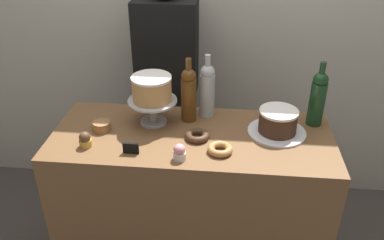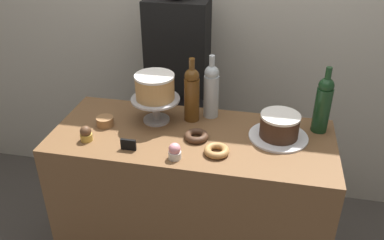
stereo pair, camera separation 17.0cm
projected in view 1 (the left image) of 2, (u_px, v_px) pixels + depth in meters
back_wall at (206, 7)px, 2.45m from camera, size 6.00×0.05×2.60m
display_counter at (192, 208)px, 2.13m from camera, size 1.33×0.56×0.91m
cake_stand_pedestal at (153, 107)px, 1.96m from camera, size 0.24×0.24×0.13m
white_layer_cake at (152, 88)px, 1.91m from camera, size 0.19×0.19×0.12m
silver_serving_platter at (277, 132)px, 1.91m from camera, size 0.28×0.28×0.01m
chocolate_round_cake at (278, 121)px, 1.88m from camera, size 0.18×0.18×0.11m
wine_bottle_clear at (207, 89)px, 2.00m from camera, size 0.08×0.08×0.33m
wine_bottle_amber at (189, 94)px, 1.96m from camera, size 0.08×0.08×0.33m
wine_bottle_green at (318, 98)px, 1.92m from camera, size 0.08×0.08×0.33m
cupcake_chocolate at (85, 140)px, 1.80m from camera, size 0.06×0.06×0.07m
cupcake_strawberry at (179, 152)px, 1.71m from camera, size 0.06×0.06×0.07m
donut_chocolate at (197, 136)px, 1.86m from camera, size 0.11×0.11×0.03m
donut_maple at (220, 149)px, 1.77m from camera, size 0.11×0.11×0.03m
cookie_stack at (102, 126)px, 1.93m from camera, size 0.08×0.08×0.04m
price_sign_chalkboard at (131, 148)px, 1.75m from camera, size 0.07×0.01×0.05m
barista_figure at (168, 92)px, 2.48m from camera, size 0.36×0.22×1.60m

